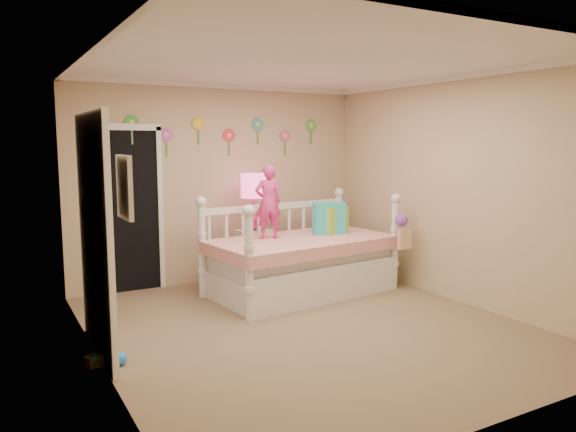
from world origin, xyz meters
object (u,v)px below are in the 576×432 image
child (268,202)px  nightstand (254,256)px  daybed (301,243)px  table_lamp (254,193)px

child → nightstand: bearing=-85.7°
daybed → nightstand: size_ratio=3.22×
daybed → nightstand: 0.82m
child → nightstand: (0.08, 0.57, -0.78)m
nightstand → child: bearing=-103.7°
daybed → child: size_ratio=2.55×
daybed → table_lamp: (-0.29, 0.72, 0.58)m
child → table_lamp: (0.08, 0.57, 0.06)m
nightstand → table_lamp: size_ratio=0.96×
child → table_lamp: size_ratio=1.21×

